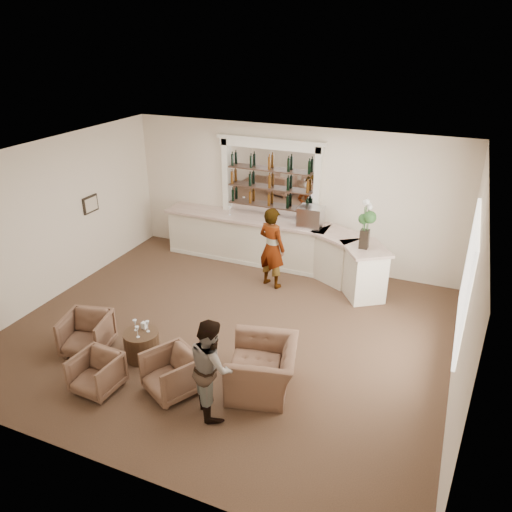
{
  "coord_description": "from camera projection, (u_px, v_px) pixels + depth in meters",
  "views": [
    {
      "loc": [
        3.63,
        -7.18,
        5.27
      ],
      "look_at": [
        0.21,
        0.9,
        1.24
      ],
      "focal_mm": 35.0,
      "sensor_mm": 36.0,
      "label": 1
    }
  ],
  "objects": [
    {
      "name": "wine_glass_tbl_c",
      "position": [
        137.0,
        332.0,
        8.39
      ],
      "size": [
        0.07,
        0.07,
        0.21
      ],
      "primitive_type": null,
      "color": "white",
      "rests_on": "cocktail_table"
    },
    {
      "name": "guest",
      "position": [
        211.0,
        367.0,
        7.25
      ],
      "size": [
        0.95,
        0.96,
        1.56
      ],
      "primitive_type": "imported",
      "rotation": [
        0.0,
        0.0,
        2.29
      ],
      "color": "gray",
      "rests_on": "ground"
    },
    {
      "name": "wine_glass_bar_left",
      "position": [
        230.0,
        211.0,
        12.03
      ],
      "size": [
        0.07,
        0.07,
        0.21
      ],
      "primitive_type": null,
      "color": "white",
      "rests_on": "bar_counter"
    },
    {
      "name": "cocktail_table",
      "position": [
        142.0,
        345.0,
        8.66
      ],
      "size": [
        0.61,
        0.61,
        0.5
      ],
      "primitive_type": "cylinder",
      "color": "#44321D",
      "rests_on": "ground"
    },
    {
      "name": "flower_vase",
      "position": [
        366.0,
        221.0,
        10.02
      ],
      "size": [
        0.28,
        0.28,
        1.05
      ],
      "color": "black",
      "rests_on": "bar_counter"
    },
    {
      "name": "wine_glass_tbl_a",
      "position": [
        135.0,
        325.0,
        8.58
      ],
      "size": [
        0.07,
        0.07,
        0.21
      ],
      "primitive_type": null,
      "color": "white",
      "rests_on": "cocktail_table"
    },
    {
      "name": "ground",
      "position": [
        228.0,
        331.0,
        9.49
      ],
      "size": [
        8.0,
        8.0,
        0.0
      ],
      "primitive_type": "plane",
      "color": "brown",
      "rests_on": "ground"
    },
    {
      "name": "armchair_right",
      "position": [
        172.0,
        373.0,
        7.79
      ],
      "size": [
        1.03,
        1.04,
        0.7
      ],
      "primitive_type": "imported",
      "rotation": [
        0.0,
        0.0,
        -0.5
      ],
      "color": "brown",
      "rests_on": "ground"
    },
    {
      "name": "sommelier",
      "position": [
        272.0,
        248.0,
        10.84
      ],
      "size": [
        0.77,
        0.62,
        1.83
      ],
      "primitive_type": "imported",
      "rotation": [
        0.0,
        0.0,
        2.82
      ],
      "color": "gray",
      "rests_on": "ground"
    },
    {
      "name": "napkin_holder",
      "position": [
        144.0,
        325.0,
        8.66
      ],
      "size": [
        0.08,
        0.08,
        0.12
      ],
      "primitive_type": "cube",
      "color": "silver",
      "rests_on": "cocktail_table"
    },
    {
      "name": "back_bar_alcove",
      "position": [
        270.0,
        179.0,
        11.68
      ],
      "size": [
        2.64,
        0.25,
        3.0
      ],
      "color": "white",
      "rests_on": "ground"
    },
    {
      "name": "espresso_machine",
      "position": [
        311.0,
        217.0,
        11.25
      ],
      "size": [
        0.54,
        0.46,
        0.48
      ],
      "primitive_type": "cube",
      "rotation": [
        0.0,
        0.0,
        0.01
      ],
      "color": "#BCBCC1",
      "rests_on": "bar_counter"
    },
    {
      "name": "room_shell",
      "position": [
        250.0,
        205.0,
        9.06
      ],
      "size": [
        8.04,
        7.02,
        3.32
      ],
      "color": "beige",
      "rests_on": "ground"
    },
    {
      "name": "armchair_center",
      "position": [
        97.0,
        373.0,
        7.85
      ],
      "size": [
        0.71,
        0.73,
        0.63
      ],
      "primitive_type": "imported",
      "rotation": [
        0.0,
        0.0,
        -0.06
      ],
      "color": "brown",
      "rests_on": "ground"
    },
    {
      "name": "armchair_far",
      "position": [
        263.0,
        368.0,
        7.85
      ],
      "size": [
        1.31,
        1.42,
        0.78
      ],
      "primitive_type": "imported",
      "rotation": [
        0.0,
        0.0,
        -1.32
      ],
      "color": "brown",
      "rests_on": "ground"
    },
    {
      "name": "wine_glass_tbl_b",
      "position": [
        148.0,
        326.0,
        8.55
      ],
      "size": [
        0.07,
        0.07,
        0.21
      ],
      "primitive_type": null,
      "color": "white",
      "rests_on": "cocktail_table"
    },
    {
      "name": "armchair_left",
      "position": [
        87.0,
        333.0,
        8.79
      ],
      "size": [
        0.93,
        0.95,
        0.72
      ],
      "primitive_type": "imported",
      "rotation": [
        0.0,
        0.0,
        0.24
      ],
      "color": "brown",
      "rests_on": "ground"
    },
    {
      "name": "wine_glass_bar_right",
      "position": [
        304.0,
        221.0,
        11.4
      ],
      "size": [
        0.07,
        0.07,
        0.21
      ],
      "primitive_type": null,
      "color": "white",
      "rests_on": "bar_counter"
    },
    {
      "name": "bar_counter",
      "position": [
        276.0,
        245.0,
        11.82
      ],
      "size": [
        5.72,
        1.8,
        1.14
      ],
      "color": "white",
      "rests_on": "ground"
    }
  ]
}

